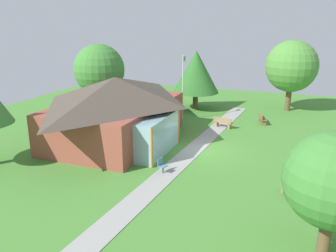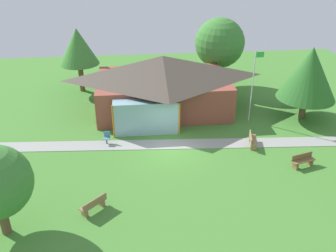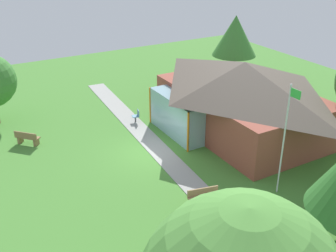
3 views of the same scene
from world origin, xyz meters
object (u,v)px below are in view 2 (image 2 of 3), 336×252
bench_mid_right (252,140)px  bench_lawn_far_right (303,161)px  tree_behind_pavilion_right (220,43)px  pavilion (162,83)px  patio_chair_west (107,138)px  bench_front_left (94,205)px  tree_behind_pavilion_left (78,47)px  tree_east_hedge (309,73)px  flagpole (253,83)px

bench_mid_right → bench_lawn_far_right: (2.33, -2.78, 0.00)m
bench_mid_right → tree_behind_pavilion_right: tree_behind_pavilion_right is taller
pavilion → patio_chair_west: size_ratio=13.14×
tree_behind_pavilion_right → patio_chair_west: bearing=-134.8°
bench_front_left → bench_mid_right: bearing=-13.9°
pavilion → patio_chair_west: bearing=-130.0°
bench_mid_right → tree_behind_pavilion_left: (-12.46, 11.28, 3.69)m
bench_mid_right → tree_east_hedge: 7.23m
tree_behind_pavilion_right → tree_behind_pavilion_left: size_ratio=1.11×
patio_chair_west → tree_east_hedge: 15.56m
flagpole → patio_chair_west: flagpole is taller
bench_mid_right → patio_chair_west: patio_chair_west is taller
patio_chair_west → tree_behind_pavilion_left: tree_behind_pavilion_left is taller
bench_mid_right → tree_behind_pavilion_right: (0.07, 11.24, 3.68)m
bench_front_left → bench_lawn_far_right: size_ratio=0.89×
pavilion → tree_behind_pavilion_left: 8.66m
pavilion → tree_east_hedge: 11.10m
bench_front_left → patio_chair_west: 7.01m
flagpole → tree_behind_pavilion_right: size_ratio=0.88×
bench_mid_right → tree_behind_pavilion_left: 17.21m
pavilion → tree_behind_pavilion_left: bearing=144.7°
pavilion → bench_lawn_far_right: bearing=-49.3°
pavilion → patio_chair_west: 6.91m
tree_behind_pavilion_left → bench_mid_right: bearing=-42.2°
bench_mid_right → bench_front_left: bearing=-47.9°
bench_lawn_far_right → tree_east_hedge: 7.92m
tree_behind_pavilion_right → tree_east_hedge: tree_behind_pavilion_right is taller
pavilion → flagpole: (6.47, -2.65, 0.74)m
bench_lawn_far_right → tree_behind_pavilion_left: size_ratio=0.27×
bench_lawn_far_right → tree_behind_pavilion_left: 20.74m
flagpole → bench_mid_right: bearing=-103.9°
patio_chair_west → tree_behind_pavilion_left: 10.97m
pavilion → bench_front_left: bearing=-111.0°
flagpole → tree_behind_pavilion_right: bearing=96.4°
pavilion → bench_mid_right: bearing=-49.0°
tree_behind_pavilion_left → patio_chair_west: bearing=-75.2°
flagpole → tree_behind_pavilion_left: bearing=150.6°
bench_mid_right → bench_front_left: size_ratio=1.12×
bench_mid_right → tree_behind_pavilion_right: size_ratio=0.25×
flagpole → tree_east_hedge: (4.26, 0.14, 0.55)m
patio_chair_west → tree_behind_pavilion_left: (-2.64, 9.99, 3.68)m
bench_mid_right → pavilion: bearing=-126.1°
bench_front_left → tree_behind_pavilion_left: 17.54m
tree_behind_pavilion_right → tree_east_hedge: bearing=-55.3°
flagpole → tree_behind_pavilion_left: (-13.38, 7.55, 1.02)m
flagpole → patio_chair_west: 11.33m
bench_front_left → tree_east_hedge: 18.40m
bench_front_left → patio_chair_west: patio_chair_west is taller
bench_mid_right → bench_lawn_far_right: size_ratio=1.00×
bench_mid_right → flagpole: bearing=179.0°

